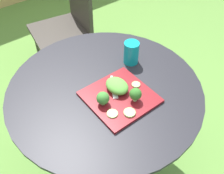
# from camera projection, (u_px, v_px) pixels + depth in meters

# --- Properties ---
(ground_plane) EXTENTS (12.00, 12.00, 0.00)m
(ground_plane) POSITION_uv_depth(u_px,v_px,m) (107.00, 161.00, 1.82)
(ground_plane) COLOR #568438
(patio_table) EXTENTS (0.97, 0.97, 0.74)m
(patio_table) POSITION_uv_depth(u_px,v_px,m) (106.00, 118.00, 1.47)
(patio_table) COLOR black
(patio_table) RESTS_ON ground_plane
(patio_chair) EXTENTS (0.51, 0.51, 0.90)m
(patio_chair) POSITION_uv_depth(u_px,v_px,m) (69.00, 19.00, 2.14)
(patio_chair) COLOR #332D28
(patio_chair) RESTS_ON ground_plane
(salad_plate) EXTENTS (0.30, 0.30, 0.01)m
(salad_plate) POSITION_uv_depth(u_px,v_px,m) (120.00, 97.00, 1.24)
(salad_plate) COLOR maroon
(salad_plate) RESTS_ON patio_table
(drinking_glass) EXTENTS (0.08, 0.08, 0.12)m
(drinking_glass) POSITION_uv_depth(u_px,v_px,m) (131.00, 54.00, 1.40)
(drinking_glass) COLOR #0F8C93
(drinking_glass) RESTS_ON patio_table
(fork) EXTENTS (0.09, 0.14, 0.00)m
(fork) POSITION_uv_depth(u_px,v_px,m) (114.00, 89.00, 1.27)
(fork) COLOR silver
(fork) RESTS_ON salad_plate
(lettuce_mound) EXTENTS (0.10, 0.12, 0.05)m
(lettuce_mound) POSITION_uv_depth(u_px,v_px,m) (117.00, 86.00, 1.25)
(lettuce_mound) COLOR #519338
(lettuce_mound) RESTS_ON salad_plate
(broccoli_floret_0) EXTENTS (0.06, 0.06, 0.07)m
(broccoli_floret_0) POSITION_uv_depth(u_px,v_px,m) (103.00, 98.00, 1.18)
(broccoli_floret_0) COLOR #99B770
(broccoli_floret_0) RESTS_ON salad_plate
(broccoli_floret_1) EXTENTS (0.06, 0.06, 0.07)m
(broccoli_floret_1) POSITION_uv_depth(u_px,v_px,m) (135.00, 94.00, 1.19)
(broccoli_floret_1) COLOR #99B770
(broccoli_floret_1) RESTS_ON salad_plate
(cucumber_slice_0) EXTENTS (0.05, 0.05, 0.01)m
(cucumber_slice_0) POSITION_uv_depth(u_px,v_px,m) (130.00, 113.00, 1.16)
(cucumber_slice_0) COLOR #8EB766
(cucumber_slice_0) RESTS_ON salad_plate
(cucumber_slice_1) EXTENTS (0.05, 0.05, 0.01)m
(cucumber_slice_1) POSITION_uv_depth(u_px,v_px,m) (112.00, 114.00, 1.16)
(cucumber_slice_1) COLOR #8EB766
(cucumber_slice_1) RESTS_ON salad_plate
(cucumber_slice_2) EXTENTS (0.04, 0.04, 0.01)m
(cucumber_slice_2) POSITION_uv_depth(u_px,v_px,m) (136.00, 85.00, 1.29)
(cucumber_slice_2) COLOR #8EB766
(cucumber_slice_2) RESTS_ON salad_plate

